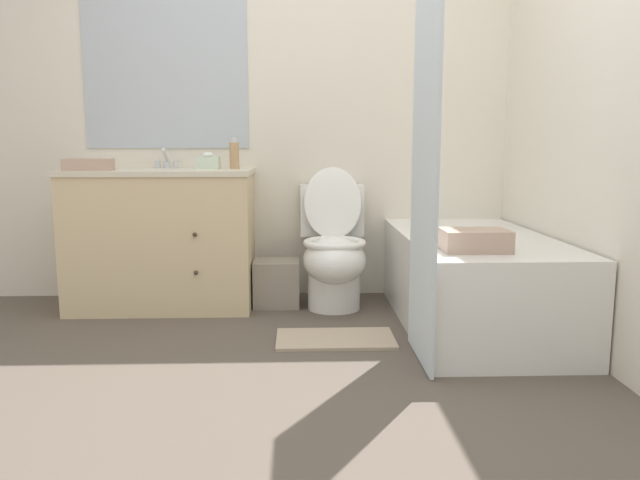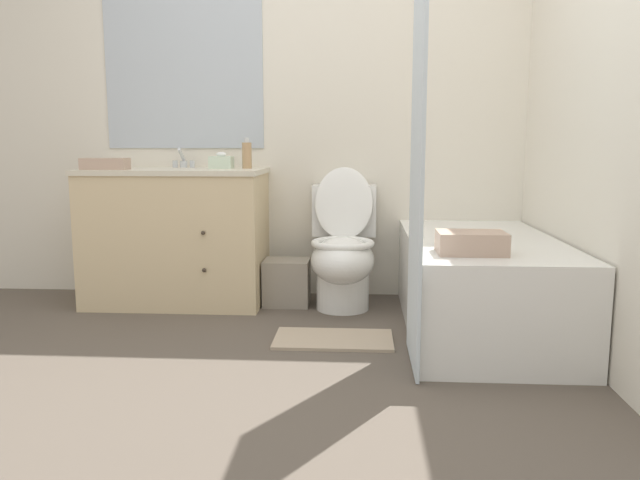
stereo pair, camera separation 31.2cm
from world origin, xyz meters
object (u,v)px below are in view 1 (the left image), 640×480
Objects in this scene: sink_faucet at (167,162)px; soap_dispenser at (234,155)px; hand_towel_folded at (88,165)px; bathtub at (474,280)px; bath_towel_folded at (475,240)px; toilet at (334,252)px; vanity_cabinet at (163,237)px; bath_mat at (335,339)px; tissue_box at (208,162)px; wastebasket at (277,283)px.

sink_faucet is 0.45m from soap_dispenser.
soap_dispenser reaches higher than hand_towel_folded.
bathtub is 0.56m from bath_towel_folded.
hand_towel_folded is (-0.37, -0.33, -0.00)m from sink_faucet.
sink_faucet is 0.77× the size of soap_dispenser.
sink_faucet is 0.10× the size of bathtub.
toilet is 0.84m from bathtub.
vanity_cabinet is 1.28m from bath_mat.
sink_faucet is 0.17× the size of toilet.
sink_faucet is 0.29m from tissue_box.
sink_faucet is at bearing 42.29° from hand_towel_folded.
bathtub is at bearing 73.52° from bath_towel_folded.
tissue_box is at bearing -23.53° from sink_faucet.
bath_towel_folded is (1.61, -1.12, -0.32)m from sink_faucet.
bath_towel_folded is 0.51× the size of bath_mat.
sink_faucet is at bearing 159.23° from bathtub.
sink_faucet reaches higher than bath_towel_folded.
bath_mat is at bearing -54.21° from soap_dispenser.
wastebasket is 1.37m from bath_towel_folded.
soap_dispenser is (0.16, -0.00, 0.04)m from tissue_box.
bathtub is 0.83m from bath_mat.
soap_dispenser is 1.59m from bath_towel_folded.
hand_towel_folded is at bearing -158.81° from vanity_cabinet.
vanity_cabinet is at bearing 21.19° from hand_towel_folded.
sink_faucet is 0.51× the size of wastebasket.
tissue_box is 0.16m from soap_dispenser.
soap_dispenser reaches higher than sink_faucet.
tissue_box is at bearing 159.75° from bathtub.
hand_towel_folded is at bearing -173.11° from wastebasket.
wastebasket is at bearing 6.89° from hand_towel_folded.
wastebasket is at bearing 114.45° from bath_mat.
bath_towel_folded is at bearing -40.45° from soap_dispenser.
bath_mat is at bearing -65.55° from wastebasket.
bath_towel_folded is at bearing -44.56° from wastebasket.
sink_faucet is at bearing 137.74° from bath_mat.
sink_faucet is at bearing 90.00° from vanity_cabinet.
vanity_cabinet reaches higher than wastebasket.
hand_towel_folded is (-0.37, -0.14, 0.44)m from vanity_cabinet.
tissue_box is 0.73× the size of soap_dispenser.
toilet is 1.07m from bath_towel_folded.
bath_towel_folded is 0.84m from bath_mat.
toilet is at bearing -3.53° from vanity_cabinet.
toilet is at bearing -14.01° from sink_faucet.
hand_towel_folded is at bearing 158.11° from bath_towel_folded.
wastebasket is (-1.07, 0.45, -0.11)m from bathtub.
tissue_box is at bearing 18.69° from hand_towel_folded.
soap_dispenser is (0.43, 0.07, 0.49)m from vanity_cabinet.
sink_faucet reaches higher than toilet.
soap_dispenser reaches higher than toilet.
vanity_cabinet is 3.60× the size of bath_towel_folded.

